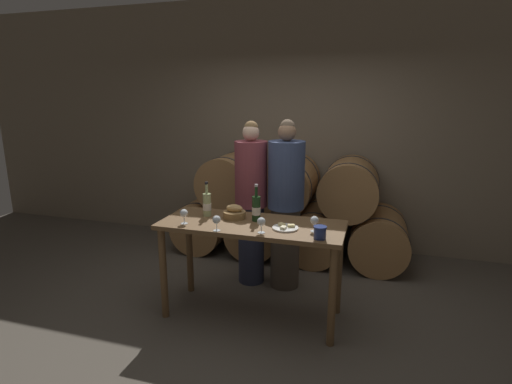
% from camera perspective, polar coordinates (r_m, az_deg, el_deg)
% --- Properties ---
extents(ground_plane, '(10.00, 10.00, 0.00)m').
position_cam_1_polar(ground_plane, '(3.88, -0.58, -17.02)').
color(ground_plane, '#564F44').
extents(stone_wall_back, '(10.00, 0.12, 3.20)m').
position_cam_1_polar(stone_wall_back, '(5.34, 6.04, 9.45)').
color(stone_wall_back, gray).
rests_on(stone_wall_back, ground_plane).
extents(barrel_stack, '(2.89, 0.85, 1.27)m').
position_cam_1_polar(barrel_stack, '(4.99, 4.56, -2.64)').
color(barrel_stack, '#9E7042').
rests_on(barrel_stack, ground_plane).
extents(tasting_table, '(1.62, 0.65, 0.89)m').
position_cam_1_polar(tasting_table, '(3.56, -0.61, -6.44)').
color(tasting_table, brown).
rests_on(tasting_table, ground_plane).
extents(person_left, '(0.34, 0.34, 1.73)m').
position_cam_1_polar(person_left, '(4.18, -0.70, -1.58)').
color(person_left, '#2D334C').
rests_on(person_left, ground_plane).
extents(person_right, '(0.37, 0.37, 1.75)m').
position_cam_1_polar(person_right, '(4.09, 4.27, -1.90)').
color(person_right, '#4C4238').
rests_on(person_right, ground_plane).
extents(wine_bottle_red, '(0.08, 0.08, 0.34)m').
position_cam_1_polar(wine_bottle_red, '(3.54, 0.03, -2.36)').
color(wine_bottle_red, '#193819').
rests_on(wine_bottle_red, tasting_table).
extents(wine_bottle_white, '(0.08, 0.08, 0.32)m').
position_cam_1_polar(wine_bottle_white, '(3.72, -7.01, -1.77)').
color(wine_bottle_white, '#ADBC7F').
rests_on(wine_bottle_white, tasting_table).
extents(blue_crock, '(0.10, 0.10, 0.10)m').
position_cam_1_polar(blue_crock, '(3.16, 9.13, -5.65)').
color(blue_crock, navy).
rests_on(blue_crock, tasting_table).
extents(bread_basket, '(0.20, 0.20, 0.13)m').
position_cam_1_polar(bread_basket, '(3.65, -3.09, -2.99)').
color(bread_basket, olive).
rests_on(bread_basket, tasting_table).
extents(cheese_plate, '(0.22, 0.22, 0.04)m').
position_cam_1_polar(cheese_plate, '(3.37, 4.22, -5.10)').
color(cheese_plate, white).
rests_on(cheese_plate, tasting_table).
extents(wine_glass_far_left, '(0.07, 0.07, 0.13)m').
position_cam_1_polar(wine_glass_far_left, '(3.52, -10.26, -3.05)').
color(wine_glass_far_left, white).
rests_on(wine_glass_far_left, tasting_table).
extents(wine_glass_left, '(0.07, 0.07, 0.13)m').
position_cam_1_polar(wine_glass_left, '(3.30, -5.66, -4.02)').
color(wine_glass_left, white).
rests_on(wine_glass_left, tasting_table).
extents(wine_glass_center, '(0.07, 0.07, 0.13)m').
position_cam_1_polar(wine_glass_center, '(3.24, 0.76, -4.32)').
color(wine_glass_center, white).
rests_on(wine_glass_center, tasting_table).
extents(wine_glass_right, '(0.07, 0.07, 0.13)m').
position_cam_1_polar(wine_glass_right, '(3.31, 8.35, -4.09)').
color(wine_glass_right, white).
rests_on(wine_glass_right, tasting_table).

